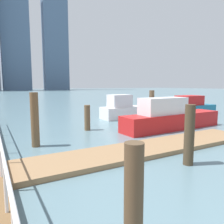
# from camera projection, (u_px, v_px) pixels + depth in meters

# --- Properties ---
(ground_plane) EXTENTS (300.00, 300.00, 0.00)m
(ground_plane) POSITION_uv_depth(u_px,v_px,m) (39.00, 120.00, 17.16)
(ground_plane) COLOR slate
(floating_dock) EXTENTS (11.53, 2.00, 0.18)m
(floating_dock) POSITION_uv_depth(u_px,v_px,m) (146.00, 149.00, 9.04)
(floating_dock) COLOR #93704C
(floating_dock) RESTS_ON ground_plane
(boardwalk_railing) EXTENTS (0.06, 23.18, 1.08)m
(boardwalk_railing) POSITION_uv_depth(u_px,v_px,m) (2.00, 154.00, 4.66)
(boardwalk_railing) COLOR white
(boardwalk_railing) RESTS_ON boardwalk
(dock_piling_1) EXTENTS (0.35, 0.35, 1.53)m
(dock_piling_1) POSITION_uv_depth(u_px,v_px,m) (87.00, 118.00, 13.06)
(dock_piling_1) COLOR brown
(dock_piling_1) RESTS_ON ground_plane
(dock_piling_2) EXTENTS (0.35, 0.35, 2.42)m
(dock_piling_2) POSITION_uv_depth(u_px,v_px,m) (35.00, 120.00, 9.52)
(dock_piling_2) COLOR brown
(dock_piling_2) RESTS_ON ground_plane
(dock_piling_3) EXTENTS (0.32, 0.32, 2.40)m
(dock_piling_3) POSITION_uv_depth(u_px,v_px,m) (151.00, 109.00, 13.71)
(dock_piling_3) COLOR brown
(dock_piling_3) RESTS_ON ground_plane
(dock_piling_4) EXTENTS (0.27, 0.27, 1.99)m
(dock_piling_4) POSITION_uv_depth(u_px,v_px,m) (133.00, 214.00, 2.93)
(dock_piling_4) COLOR brown
(dock_piling_4) RESTS_ON ground_plane
(dock_piling_5) EXTENTS (0.34, 0.34, 2.08)m
(dock_piling_5) POSITION_uv_depth(u_px,v_px,m) (189.00, 135.00, 7.36)
(dock_piling_5) COLOR #473826
(dock_piling_5) RESTS_ON ground_plane
(moored_boat_1) EXTENTS (4.10, 1.71, 1.96)m
(moored_boat_1) POSITION_uv_depth(u_px,v_px,m) (124.00, 109.00, 17.84)
(moored_boat_1) COLOR white
(moored_boat_1) RESTS_ON ground_plane
(moored_boat_2) EXTENTS (6.66, 2.01, 1.74)m
(moored_boat_2) POSITION_uv_depth(u_px,v_px,m) (185.00, 108.00, 20.28)
(moored_boat_2) COLOR #1E6B8C
(moored_boat_2) RESTS_ON ground_plane
(moored_boat_3) EXTENTS (7.19, 1.72, 1.98)m
(moored_boat_3) POSITION_uv_depth(u_px,v_px,m) (170.00, 117.00, 13.44)
(moored_boat_3) COLOR red
(moored_boat_3) RESTS_ON ground_plane
(skyline_tower_2) EXTENTS (13.97, 8.66, 61.30)m
(skyline_tower_2) POSITION_uv_depth(u_px,v_px,m) (14.00, 31.00, 112.81)
(skyline_tower_2) COLOR slate
(skyline_tower_2) RESTS_ON ground_plane
(skyline_tower_3) EXTENTS (13.64, 6.47, 72.28)m
(skyline_tower_3) POSITION_uv_depth(u_px,v_px,m) (55.00, 25.00, 121.98)
(skyline_tower_3) COLOR slate
(skyline_tower_3) RESTS_ON ground_plane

